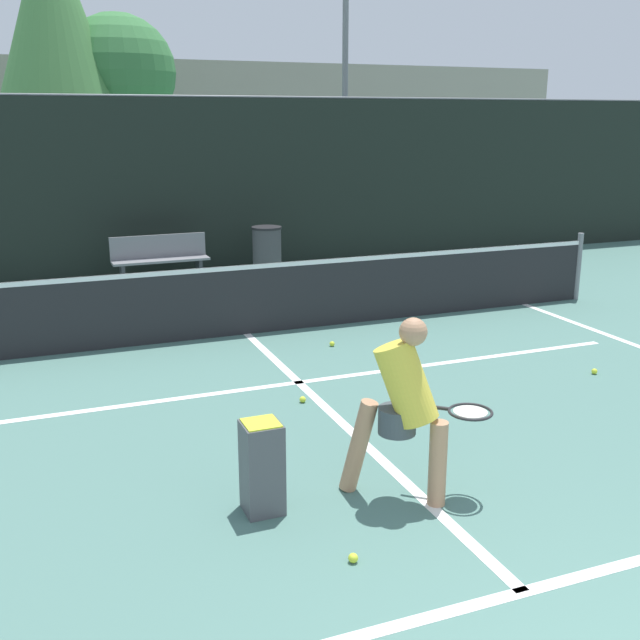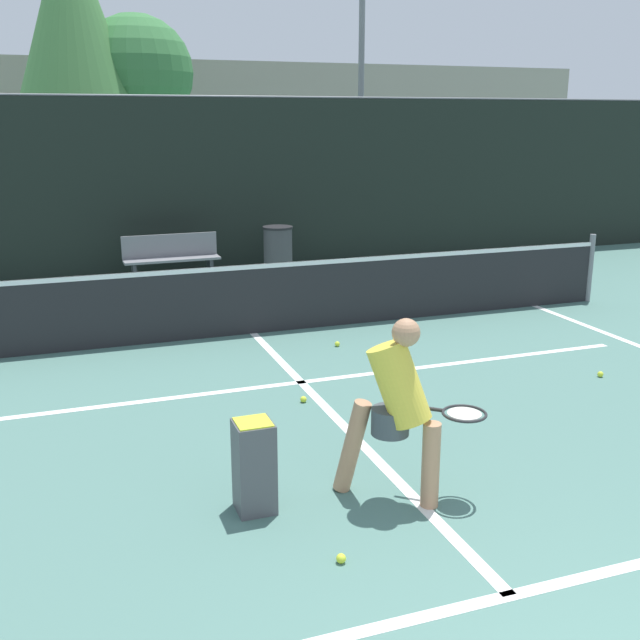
# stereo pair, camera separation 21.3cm
# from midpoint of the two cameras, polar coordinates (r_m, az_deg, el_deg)

# --- Properties ---
(court_baseline_near) EXTENTS (11.00, 0.10, 0.01)m
(court_baseline_near) POSITION_cam_midpoint_polar(r_m,az_deg,el_deg) (5.05, 13.98, -19.46)
(court_baseline_near) COLOR white
(court_baseline_near) RESTS_ON ground
(court_service_line) EXTENTS (8.25, 0.10, 0.01)m
(court_service_line) POSITION_cam_midpoint_polar(r_m,az_deg,el_deg) (8.30, -2.36, -4.77)
(court_service_line) COLOR white
(court_service_line) RESTS_ON ground
(court_center_mark) EXTENTS (0.10, 6.13, 0.01)m
(court_center_mark) POSITION_cam_midpoint_polar(r_m,az_deg,el_deg) (7.43, 0.21, -7.23)
(court_center_mark) COLOR white
(court_center_mark) RESTS_ON ground
(net) EXTENTS (11.09, 0.09, 1.07)m
(net) POSITION_cam_midpoint_polar(r_m,az_deg,el_deg) (10.05, -6.27, 1.73)
(net) COLOR slate
(net) RESTS_ON ground
(fence_back) EXTENTS (24.00, 0.06, 3.22)m
(fence_back) POSITION_cam_midpoint_polar(r_m,az_deg,el_deg) (14.04, -11.17, 9.88)
(fence_back) COLOR black
(fence_back) RESTS_ON ground
(player_practicing) EXTENTS (1.16, 0.75, 1.45)m
(player_practicing) POSITION_cam_midpoint_polar(r_m,az_deg,el_deg) (5.63, 5.36, -6.31)
(player_practicing) COLOR tan
(player_practicing) RESTS_ON ground
(tennis_ball_scattered_0) EXTENTS (0.07, 0.07, 0.07)m
(tennis_ball_scattered_0) POSITION_cam_midpoint_polar(r_m,az_deg,el_deg) (5.17, 1.31, -17.68)
(tennis_ball_scattered_0) COLOR #D1E033
(tennis_ball_scattered_0) RESTS_ON ground
(tennis_ball_scattered_1) EXTENTS (0.07, 0.07, 0.07)m
(tennis_ball_scattered_1) POSITION_cam_midpoint_polar(r_m,az_deg,el_deg) (9.58, 0.29, -1.83)
(tennis_ball_scattered_1) COLOR #D1E033
(tennis_ball_scattered_1) RESTS_ON ground
(tennis_ball_scattered_4) EXTENTS (0.07, 0.07, 0.07)m
(tennis_ball_scattered_4) POSITION_cam_midpoint_polar(r_m,az_deg,el_deg) (9.08, 19.55, -3.71)
(tennis_ball_scattered_4) COLOR #D1E033
(tennis_ball_scattered_4) RESTS_ON ground
(tennis_ball_scattered_5) EXTENTS (0.07, 0.07, 0.07)m
(tennis_ball_scattered_5) POSITION_cam_midpoint_polar(r_m,az_deg,el_deg) (7.73, -2.12, -6.07)
(tennis_ball_scattered_5) COLOR #D1E033
(tennis_ball_scattered_5) RESTS_ON ground
(ball_hopper) EXTENTS (0.28, 0.28, 0.71)m
(ball_hopper) POSITION_cam_midpoint_polar(r_m,az_deg,el_deg) (5.61, -5.54, -10.94)
(ball_hopper) COLOR #4C4C51
(ball_hopper) RESTS_ON ground
(courtside_bench) EXTENTS (1.66, 0.41, 0.86)m
(courtside_bench) POSITION_cam_midpoint_polar(r_m,az_deg,el_deg) (13.35, -12.54, 4.63)
(courtside_bench) COLOR slate
(courtside_bench) RESTS_ON ground
(trash_bin) EXTENTS (0.55, 0.55, 0.93)m
(trash_bin) POSITION_cam_midpoint_polar(r_m,az_deg,el_deg) (13.69, -4.51, 5.19)
(trash_bin) COLOR #3F3F42
(trash_bin) RESTS_ON ground
(parked_car) EXTENTS (1.88, 4.00, 1.53)m
(parked_car) POSITION_cam_midpoint_polar(r_m,az_deg,el_deg) (17.87, -17.41, 7.48)
(parked_car) COLOR #B7B7BC
(parked_car) RESTS_ON ground
(floodlight_mast) EXTENTS (1.10, 0.24, 7.38)m
(floodlight_mast) POSITION_cam_midpoint_polar(r_m,az_deg,el_deg) (21.07, 1.64, 20.52)
(floodlight_mast) COLOR slate
(floodlight_mast) RESTS_ON ground
(tree_west) EXTENTS (3.02, 3.02, 8.04)m
(tree_west) POSITION_cam_midpoint_polar(r_m,az_deg,el_deg) (22.38, -20.04, 21.64)
(tree_west) COLOR brown
(tree_west) RESTS_ON ground
(tree_mid) EXTENTS (3.22, 3.22, 5.66)m
(tree_mid) POSITION_cam_midpoint_polar(r_m,az_deg,el_deg) (22.95, -15.38, 17.69)
(tree_mid) COLOR brown
(tree_mid) RESTS_ON ground
(building_far) EXTENTS (36.00, 2.40, 4.73)m
(building_far) POSITION_cam_midpoint_polar(r_m,az_deg,el_deg) (28.03, -16.81, 13.63)
(building_far) COLOR gray
(building_far) RESTS_ON ground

